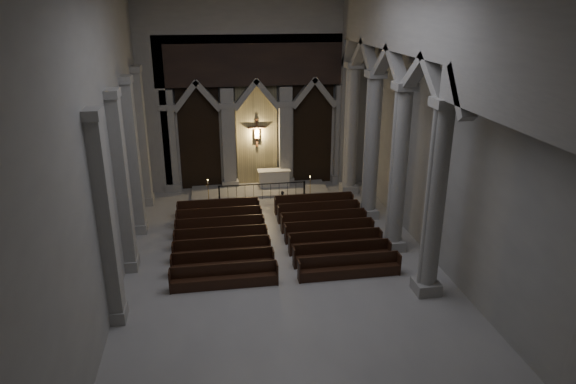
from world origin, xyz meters
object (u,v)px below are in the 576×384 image
object	(u,v)px
pews	(276,237)
worshipper	(283,201)
altar	(274,178)
altar_rail	(262,189)
candle_stand_left	(209,197)
candle_stand_right	(310,191)

from	to	relation	value
pews	worshipper	bearing A→B (deg)	77.22
altar	altar_rail	world-z (taller)	altar
candle_stand_left	candle_stand_right	size ratio (longest dim) A/B	1.15
altar	candle_stand_left	world-z (taller)	candle_stand_left
pews	candle_stand_right	bearing A→B (deg)	64.25
altar_rail	candle_stand_right	xyz separation A→B (m)	(2.96, 0.02, -0.33)
altar	worshipper	size ratio (longest dim) A/B	1.83
altar_rail	candle_stand_left	world-z (taller)	candle_stand_left
altar	candle_stand_left	distance (m)	4.71
altar	worshipper	xyz separation A→B (m)	(-0.01, -3.81, -0.11)
altar	altar_rail	xyz separation A→B (m)	(-0.98, -1.98, 0.01)
altar	candle_stand_right	size ratio (longest dim) A/B	1.59
altar	candle_stand_right	world-z (taller)	candle_stand_right
altar_rail	worshipper	bearing A→B (deg)	-62.08
altar_rail	candle_stand_left	size ratio (longest dim) A/B	3.52
candle_stand_left	candle_stand_right	xyz separation A→B (m)	(6.18, 0.15, -0.05)
pews	altar	bearing A→B (deg)	83.11
candle_stand_right	candle_stand_left	bearing A→B (deg)	-178.57
candle_stand_left	worshipper	world-z (taller)	candle_stand_left
candle_stand_left	worshipper	distance (m)	4.52
pews	worshipper	size ratio (longest dim) A/B	8.76
candle_stand_left	candle_stand_right	distance (m)	6.18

